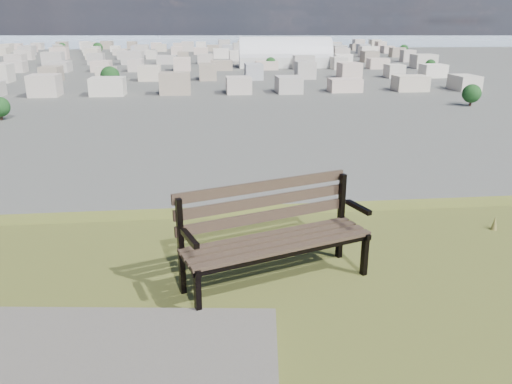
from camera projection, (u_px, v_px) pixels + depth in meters
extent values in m
cube|color=#3D3223|center=(287.00, 249.00, 4.74)|extent=(1.83, 0.71, 0.04)
cube|color=#3D3223|center=(281.00, 244.00, 4.84)|extent=(1.83, 0.71, 0.04)
cube|color=#3D3223|center=(275.00, 239.00, 4.95)|extent=(1.83, 0.71, 0.04)
cube|color=#3D3223|center=(269.00, 235.00, 5.06)|extent=(1.83, 0.71, 0.04)
cube|color=#3D3223|center=(265.00, 216.00, 5.08)|extent=(1.81, 0.66, 0.11)
cube|color=#3D3223|center=(264.00, 201.00, 5.05)|extent=(1.81, 0.66, 0.11)
cube|color=#3D3223|center=(263.00, 186.00, 5.02)|extent=(1.81, 0.66, 0.11)
cube|color=black|center=(198.00, 293.00, 4.42)|extent=(0.07, 0.08, 0.47)
cube|color=black|center=(181.00, 247.00, 4.73)|extent=(0.07, 0.08, 0.97)
cube|color=black|center=(189.00, 263.00, 4.54)|extent=(0.22, 0.52, 0.05)
cube|color=black|center=(190.00, 238.00, 4.41)|extent=(0.18, 0.38, 0.05)
cube|color=black|center=(365.00, 254.00, 5.16)|extent=(0.07, 0.08, 0.47)
cube|color=black|center=(341.00, 217.00, 5.47)|extent=(0.07, 0.08, 0.97)
cube|color=black|center=(354.00, 229.00, 5.28)|extent=(0.22, 0.52, 0.05)
cube|color=black|center=(358.00, 207.00, 5.15)|extent=(0.18, 0.38, 0.05)
cube|color=black|center=(287.00, 254.00, 4.74)|extent=(1.81, 0.67, 0.04)
cube|color=black|center=(268.00, 238.00, 5.09)|extent=(1.81, 0.67, 0.04)
cone|color=brown|center=(495.00, 223.00, 6.33)|extent=(0.08, 0.08, 0.18)
cube|color=silver|center=(285.00, 62.00, 315.44)|extent=(58.50, 27.49, 6.35)
cylinder|color=white|center=(285.00, 57.00, 314.41)|extent=(58.50, 27.49, 24.14)
cube|color=silver|center=(49.00, 87.00, 192.11)|extent=(11.00, 11.00, 7.00)
cube|color=#C2B2A6|center=(112.00, 86.00, 194.53)|extent=(11.00, 11.00, 7.00)
cube|color=beige|center=(174.00, 85.00, 196.96)|extent=(11.00, 11.00, 7.00)
cube|color=#A7A8AC|center=(235.00, 84.00, 199.38)|extent=(11.00, 11.00, 7.00)
cube|color=beige|center=(294.00, 84.00, 201.80)|extent=(11.00, 11.00, 7.00)
cube|color=gray|center=(352.00, 83.00, 204.23)|extent=(11.00, 11.00, 7.00)
cube|color=beige|center=(408.00, 82.00, 206.65)|extent=(11.00, 11.00, 7.00)
cube|color=#B2AAA1|center=(463.00, 82.00, 209.07)|extent=(11.00, 11.00, 7.00)
cube|color=#C2B2A6|center=(0.00, 75.00, 235.50)|extent=(11.00, 11.00, 7.00)
cube|color=beige|center=(52.00, 74.00, 237.92)|extent=(11.00, 11.00, 7.00)
cube|color=#A7A8AC|center=(104.00, 74.00, 240.34)|extent=(11.00, 11.00, 7.00)
cube|color=beige|center=(154.00, 73.00, 242.77)|extent=(11.00, 11.00, 7.00)
cube|color=gray|center=(204.00, 73.00, 245.19)|extent=(11.00, 11.00, 7.00)
cube|color=beige|center=(252.00, 72.00, 247.61)|extent=(11.00, 11.00, 7.00)
cube|color=#B2AAA1|center=(300.00, 72.00, 250.04)|extent=(11.00, 11.00, 7.00)
cube|color=silver|center=(346.00, 71.00, 252.46)|extent=(11.00, 11.00, 7.00)
cube|color=#C2B2A6|center=(392.00, 71.00, 254.88)|extent=(11.00, 11.00, 7.00)
cube|color=beige|center=(437.00, 70.00, 257.30)|extent=(11.00, 11.00, 7.00)
cube|color=beige|center=(11.00, 66.00, 281.30)|extent=(11.00, 11.00, 7.00)
cube|color=gray|center=(55.00, 66.00, 283.73)|extent=(11.00, 11.00, 7.00)
cube|color=beige|center=(98.00, 65.00, 286.15)|extent=(11.00, 11.00, 7.00)
cube|color=#B2AAA1|center=(141.00, 65.00, 288.57)|extent=(11.00, 11.00, 7.00)
cube|color=silver|center=(182.00, 65.00, 291.00)|extent=(11.00, 11.00, 7.00)
cube|color=#C2B2A6|center=(224.00, 64.00, 293.42)|extent=(11.00, 11.00, 7.00)
cube|color=beige|center=(264.00, 64.00, 295.84)|extent=(11.00, 11.00, 7.00)
cube|color=#A7A8AC|center=(304.00, 63.00, 298.27)|extent=(11.00, 11.00, 7.00)
cube|color=beige|center=(343.00, 63.00, 300.69)|extent=(11.00, 11.00, 7.00)
cube|color=gray|center=(381.00, 63.00, 303.11)|extent=(11.00, 11.00, 7.00)
cube|color=beige|center=(419.00, 62.00, 305.54)|extent=(11.00, 11.00, 7.00)
cube|color=silver|center=(19.00, 60.00, 327.11)|extent=(11.00, 11.00, 7.00)
cube|color=#C2B2A6|center=(57.00, 59.00, 329.53)|extent=(11.00, 11.00, 7.00)
cube|color=beige|center=(94.00, 59.00, 331.96)|extent=(11.00, 11.00, 7.00)
cube|color=#A7A8AC|center=(131.00, 59.00, 334.38)|extent=(11.00, 11.00, 7.00)
cube|color=beige|center=(167.00, 59.00, 336.80)|extent=(11.00, 11.00, 7.00)
cube|color=gray|center=(203.00, 58.00, 339.23)|extent=(11.00, 11.00, 7.00)
cube|color=beige|center=(238.00, 58.00, 341.65)|extent=(11.00, 11.00, 7.00)
cube|color=#B2AAA1|center=(272.00, 58.00, 344.07)|extent=(11.00, 11.00, 7.00)
cube|color=silver|center=(307.00, 58.00, 346.50)|extent=(11.00, 11.00, 7.00)
cube|color=#C2B2A6|center=(340.00, 57.00, 348.92)|extent=(11.00, 11.00, 7.00)
cube|color=beige|center=(374.00, 57.00, 351.34)|extent=(11.00, 11.00, 7.00)
cube|color=#A7A8AC|center=(406.00, 57.00, 353.77)|extent=(11.00, 11.00, 7.00)
cube|color=gray|center=(25.00, 55.00, 372.92)|extent=(11.00, 11.00, 7.00)
cube|color=beige|center=(58.00, 55.00, 375.34)|extent=(11.00, 11.00, 7.00)
cube|color=#B2AAA1|center=(91.00, 55.00, 377.77)|extent=(11.00, 11.00, 7.00)
cube|color=silver|center=(123.00, 54.00, 380.19)|extent=(11.00, 11.00, 7.00)
cube|color=#C2B2A6|center=(155.00, 54.00, 382.61)|extent=(11.00, 11.00, 7.00)
cube|color=beige|center=(187.00, 54.00, 385.04)|extent=(11.00, 11.00, 7.00)
cube|color=#A7A8AC|center=(218.00, 54.00, 387.46)|extent=(11.00, 11.00, 7.00)
cube|color=beige|center=(248.00, 54.00, 389.88)|extent=(11.00, 11.00, 7.00)
cube|color=gray|center=(279.00, 53.00, 392.31)|extent=(11.00, 11.00, 7.00)
cube|color=beige|center=(309.00, 53.00, 394.73)|extent=(11.00, 11.00, 7.00)
cube|color=#B2AAA1|center=(338.00, 53.00, 397.15)|extent=(11.00, 11.00, 7.00)
cube|color=silver|center=(368.00, 53.00, 399.58)|extent=(11.00, 11.00, 7.00)
cube|color=#C2B2A6|center=(396.00, 53.00, 402.00)|extent=(11.00, 11.00, 7.00)
cube|color=beige|center=(0.00, 51.00, 416.30)|extent=(11.00, 11.00, 7.00)
cube|color=#A7A8AC|center=(30.00, 51.00, 418.73)|extent=(11.00, 11.00, 7.00)
cube|color=beige|center=(59.00, 51.00, 421.15)|extent=(11.00, 11.00, 7.00)
cube|color=gray|center=(89.00, 51.00, 423.57)|extent=(11.00, 11.00, 7.00)
cube|color=beige|center=(117.00, 51.00, 426.00)|extent=(11.00, 11.00, 7.00)
cube|color=#B2AAA1|center=(146.00, 51.00, 428.42)|extent=(11.00, 11.00, 7.00)
cube|color=silver|center=(174.00, 50.00, 430.84)|extent=(11.00, 11.00, 7.00)
cube|color=#C2B2A6|center=(202.00, 50.00, 433.27)|extent=(11.00, 11.00, 7.00)
cube|color=beige|center=(230.00, 50.00, 435.69)|extent=(11.00, 11.00, 7.00)
cube|color=#A7A8AC|center=(257.00, 50.00, 438.11)|extent=(11.00, 11.00, 7.00)
cube|color=beige|center=(284.00, 50.00, 440.54)|extent=(11.00, 11.00, 7.00)
cube|color=gray|center=(310.00, 50.00, 442.96)|extent=(11.00, 11.00, 7.00)
cube|color=beige|center=(337.00, 49.00, 445.38)|extent=(11.00, 11.00, 7.00)
cube|color=#B2AAA1|center=(363.00, 49.00, 447.81)|extent=(11.00, 11.00, 7.00)
cube|color=silver|center=(389.00, 49.00, 450.23)|extent=(11.00, 11.00, 7.00)
cube|color=#C2B2A6|center=(7.00, 48.00, 462.11)|extent=(11.00, 11.00, 7.00)
cube|color=beige|center=(34.00, 48.00, 464.54)|extent=(11.00, 11.00, 7.00)
cube|color=#A7A8AC|center=(60.00, 48.00, 466.96)|extent=(11.00, 11.00, 7.00)
cube|color=beige|center=(87.00, 48.00, 469.38)|extent=(11.00, 11.00, 7.00)
cube|color=gray|center=(113.00, 48.00, 471.80)|extent=(11.00, 11.00, 7.00)
cube|color=beige|center=(138.00, 48.00, 474.23)|extent=(11.00, 11.00, 7.00)
cube|color=#B2AAA1|center=(164.00, 48.00, 476.65)|extent=(11.00, 11.00, 7.00)
cube|color=silver|center=(189.00, 47.00, 479.07)|extent=(11.00, 11.00, 7.00)
cube|color=#C2B2A6|center=(214.00, 47.00, 481.50)|extent=(11.00, 11.00, 7.00)
cube|color=beige|center=(239.00, 47.00, 483.92)|extent=(11.00, 11.00, 7.00)
cube|color=#A7A8AC|center=(263.00, 47.00, 486.34)|extent=(11.00, 11.00, 7.00)
cube|color=beige|center=(288.00, 47.00, 488.77)|extent=(11.00, 11.00, 7.00)
cube|color=gray|center=(312.00, 47.00, 491.19)|extent=(11.00, 11.00, 7.00)
cube|color=beige|center=(336.00, 47.00, 493.61)|extent=(11.00, 11.00, 7.00)
cube|color=#B2AAA1|center=(359.00, 47.00, 496.04)|extent=(11.00, 11.00, 7.00)
cube|color=silver|center=(382.00, 46.00, 498.46)|extent=(11.00, 11.00, 7.00)
cube|color=#C2B2A6|center=(12.00, 46.00, 507.92)|extent=(11.00, 11.00, 7.00)
cube|color=beige|center=(37.00, 46.00, 510.34)|extent=(11.00, 11.00, 7.00)
cube|color=#A7A8AC|center=(61.00, 46.00, 512.77)|extent=(11.00, 11.00, 7.00)
cube|color=beige|center=(85.00, 46.00, 515.19)|extent=(11.00, 11.00, 7.00)
cube|color=gray|center=(109.00, 45.00, 517.61)|extent=(11.00, 11.00, 7.00)
cube|color=beige|center=(132.00, 45.00, 520.04)|extent=(11.00, 11.00, 7.00)
cube|color=#B2AAA1|center=(156.00, 45.00, 522.46)|extent=(11.00, 11.00, 7.00)
cube|color=silver|center=(179.00, 45.00, 524.88)|extent=(11.00, 11.00, 7.00)
cube|color=#C2B2A6|center=(202.00, 45.00, 527.31)|extent=(11.00, 11.00, 7.00)
cube|color=beige|center=(224.00, 45.00, 529.73)|extent=(11.00, 11.00, 7.00)
cube|color=#A7A8AC|center=(247.00, 45.00, 532.15)|extent=(11.00, 11.00, 7.00)
cube|color=beige|center=(269.00, 45.00, 534.58)|extent=(11.00, 11.00, 7.00)
cube|color=gray|center=(291.00, 45.00, 537.00)|extent=(11.00, 11.00, 7.00)
cube|color=beige|center=(313.00, 45.00, 539.42)|extent=(11.00, 11.00, 7.00)
cube|color=#B2AAA1|center=(335.00, 44.00, 541.85)|extent=(11.00, 11.00, 7.00)
cube|color=silver|center=(356.00, 44.00, 544.27)|extent=(11.00, 11.00, 7.00)
cube|color=#C2B2A6|center=(377.00, 44.00, 546.69)|extent=(11.00, 11.00, 7.00)
cylinder|color=#311F18|center=(470.00, 103.00, 170.44)|extent=(0.80, 0.80, 2.10)
sphere|color=#123316|center=(472.00, 94.00, 169.41)|extent=(6.30, 6.30, 6.30)
cylinder|color=#311F18|center=(111.00, 86.00, 213.64)|extent=(0.80, 0.80, 2.70)
sphere|color=#123316|center=(110.00, 76.00, 212.32)|extent=(8.10, 8.10, 8.10)
cylinder|color=#311F18|center=(430.00, 70.00, 287.35)|extent=(0.80, 0.80, 1.95)
sphere|color=#123316|center=(430.00, 64.00, 286.40)|extent=(5.85, 5.85, 5.85)
cylinder|color=#311F18|center=(279.00, 56.00, 393.08)|extent=(0.80, 0.80, 2.25)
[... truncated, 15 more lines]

